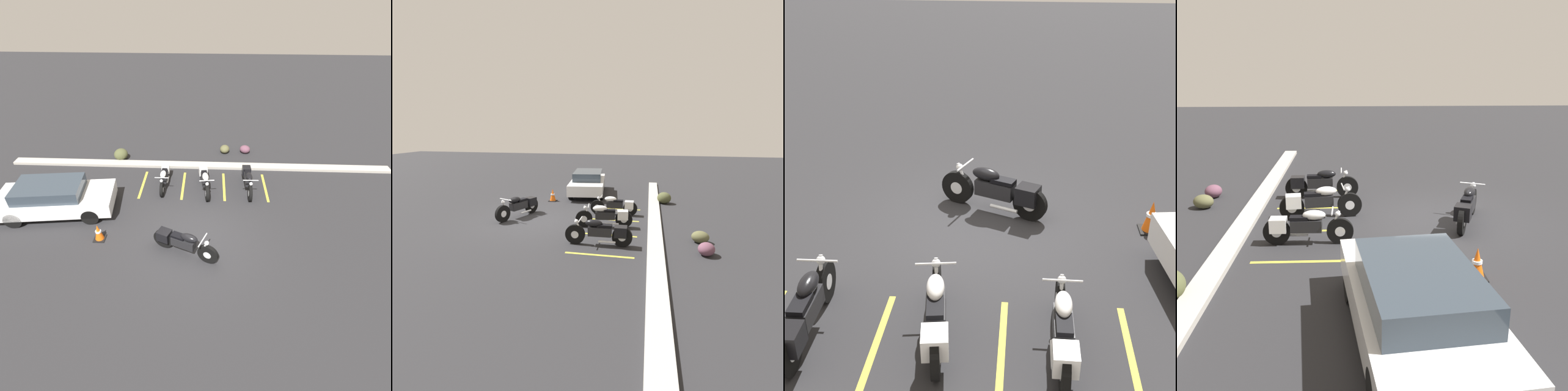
{
  "view_description": "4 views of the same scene",
  "coord_description": "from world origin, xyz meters",
  "views": [
    {
      "loc": [
        0.42,
        -7.68,
        7.59
      ],
      "look_at": [
        -0.02,
        2.05,
        0.41
      ],
      "focal_mm": 28.0,
      "sensor_mm": 36.0,
      "label": 1
    },
    {
      "loc": [
        11.34,
        4.67,
        3.77
      ],
      "look_at": [
        -0.84,
        2.22,
        0.94
      ],
      "focal_mm": 28.0,
      "sensor_mm": 36.0,
      "label": 2
    },
    {
      "loc": [
        -0.78,
        9.06,
        5.43
      ],
      "look_at": [
        -0.1,
        0.77,
        1.09
      ],
      "focal_mm": 50.0,
      "sensor_mm": 36.0,
      "label": 3
    },
    {
      "loc": [
        -11.15,
        2.21,
        4.05
      ],
      "look_at": [
        -1.06,
        1.78,
        1.02
      ],
      "focal_mm": 42.0,
      "sensor_mm": 36.0,
      "label": 4
    }
  ],
  "objects": [
    {
      "name": "ground",
      "position": [
        0.0,
        0.0,
        0.0
      ],
      "size": [
        60.0,
        60.0,
        0.0
      ],
      "primitive_type": "plane",
      "color": "#262628"
    },
    {
      "name": "motorcycle_black_featured",
      "position": [
        -0.35,
        -0.63,
        0.49
      ],
      "size": [
        2.19,
        1.1,
        0.91
      ],
      "rotation": [
        0.0,
        0.0,
        -0.39
      ],
      "color": "black",
      "rests_on": "ground"
    },
    {
      "name": "parked_bike_0",
      "position": [
        -1.43,
        3.35,
        0.43
      ],
      "size": [
        0.57,
        2.04,
        0.8
      ],
      "rotation": [
        0.0,
        0.0,
        -1.57
      ],
      "color": "black",
      "rests_on": "ground"
    },
    {
      "name": "parked_bike_1",
      "position": [
        0.32,
        3.19,
        0.45
      ],
      "size": [
        0.68,
        2.16,
        0.85
      ],
      "rotation": [
        0.0,
        0.0,
        -1.43
      ],
      "color": "black",
      "rests_on": "ground"
    },
    {
      "name": "parked_bike_2",
      "position": [
        2.16,
        3.28,
        0.46
      ],
      "size": [
        0.61,
        2.19,
        0.86
      ],
      "rotation": [
        0.0,
        0.0,
        -1.55
      ],
      "color": "black",
      "rests_on": "ground"
    },
    {
      "name": "car_white",
      "position": [
        -5.34,
        1.32,
        0.68
      ],
      "size": [
        4.48,
        2.29,
        1.29
      ],
      "rotation": [
        0.0,
        0.0,
        0.12
      ],
      "color": "black",
      "rests_on": "ground"
    },
    {
      "name": "concrete_curb",
      "position": [
        0.0,
        4.98,
        0.06
      ],
      "size": [
        18.0,
        0.5,
        0.12
      ],
      "primitive_type": "cube",
      "color": "#A8A399",
      "rests_on": "ground"
    },
    {
      "name": "landscape_rock_0",
      "position": [
        1.29,
        6.44,
        0.2
      ],
      "size": [
        0.56,
        0.63,
        0.39
      ],
      "primitive_type": "ellipsoid",
      "rotation": [
        0.0,
        0.0,
        1.41
      ],
      "color": "brown",
      "rests_on": "ground"
    },
    {
      "name": "landscape_rock_1",
      "position": [
        -3.87,
        5.49,
        0.28
      ],
      "size": [
        0.92,
        0.93,
        0.57
      ],
      "primitive_type": "ellipsoid",
      "rotation": [
        0.0,
        0.0,
        2.55
      ],
      "color": "#494D2E",
      "rests_on": "ground"
    },
    {
      "name": "landscape_rock_2",
      "position": [
        2.33,
        6.46,
        0.2
      ],
      "size": [
        0.69,
        0.67,
        0.4
      ],
      "primitive_type": "ellipsoid",
      "rotation": [
        0.0,
        0.0,
        2.66
      ],
      "color": "#613C4C",
      "rests_on": "ground"
    },
    {
      "name": "traffic_cone",
      "position": [
        -3.29,
        -0.12,
        0.3
      ],
      "size": [
        0.4,
        0.4,
        0.63
      ],
      "color": "black",
      "rests_on": "ground"
    },
    {
      "name": "stall_line_0",
      "position": [
        -2.4,
        3.32,
        0.0
      ],
      "size": [
        0.1,
        2.1,
        0.0
      ],
      "primitive_type": "cube",
      "color": "gold",
      "rests_on": "ground"
    },
    {
      "name": "stall_line_1",
      "position": [
        -0.61,
        3.32,
        0.0
      ],
      "size": [
        0.1,
        2.1,
        0.0
      ],
      "primitive_type": "cube",
      "color": "gold",
      "rests_on": "ground"
    },
    {
      "name": "stall_line_2",
      "position": [
        1.17,
        3.32,
        0.0
      ],
      "size": [
        0.1,
        2.1,
        0.0
      ],
      "primitive_type": "cube",
      "color": "gold",
      "rests_on": "ground"
    },
    {
      "name": "stall_line_3",
      "position": [
        2.95,
        3.32,
        0.0
      ],
      "size": [
        0.1,
        2.1,
        0.0
      ],
      "primitive_type": "cube",
      "color": "gold",
      "rests_on": "ground"
    }
  ]
}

